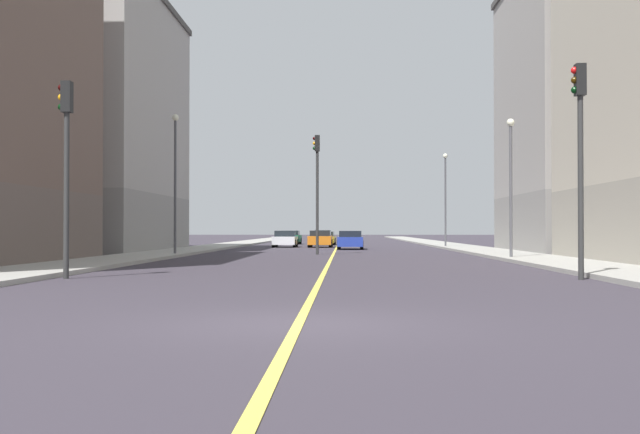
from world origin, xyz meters
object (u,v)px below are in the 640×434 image
object	(u,v)px
building_left_mid	(584,111)
car_green	(291,238)
building_right_midblock	(99,124)
street_lamp_left_far	(445,190)
car_white	(285,239)
car_teal	(323,237)
car_blue	(350,240)
street_lamp_left_near	(511,172)
car_yellow	(325,238)
traffic_light_left_near	(580,140)
street_lamp_right_near	(175,169)
traffic_light_median_far	(317,178)
car_orange	(320,239)
traffic_light_right_near	(66,150)

from	to	relation	value
building_left_mid	car_green	world-z (taller)	building_left_mid
car_green	building_right_midblock	bearing A→B (deg)	-112.85
street_lamp_left_far	car_white	world-z (taller)	street_lamp_left_far
car_teal	car_blue	bearing A→B (deg)	-83.72
street_lamp_left_near	car_green	distance (m)	41.57
building_right_midblock	street_lamp_left_far	distance (m)	26.02
car_blue	car_yellow	xyz separation A→B (m)	(-2.22, 15.97, -0.03)
traffic_light_left_near	street_lamp_right_near	world-z (taller)	street_lamp_right_near
car_teal	car_blue	size ratio (longest dim) A/B	0.96
street_lamp_left_near	car_yellow	size ratio (longest dim) A/B	1.47
building_left_mid	traffic_light_median_far	size ratio (longest dim) A/B	2.56
street_lamp_left_near	car_orange	bearing A→B (deg)	110.12
traffic_light_right_near	traffic_light_median_far	size ratio (longest dim) A/B	0.84
traffic_light_left_near	car_teal	xyz separation A→B (m)	(-8.94, 58.37, -3.28)
street_lamp_right_near	traffic_light_right_near	bearing A→B (deg)	-87.07
car_green	car_white	distance (m)	12.70
car_green	traffic_light_median_far	bearing A→B (deg)	-83.35
traffic_light_right_near	car_orange	distance (m)	41.23
street_lamp_left_near	car_blue	distance (m)	21.54
car_white	car_yellow	world-z (taller)	car_white
car_orange	car_blue	bearing A→B (deg)	-69.81
car_yellow	car_blue	bearing A→B (deg)	-82.10
building_left_mid	street_lamp_right_near	size ratio (longest dim) A/B	2.34
traffic_light_median_far	street_lamp_left_near	bearing A→B (deg)	-40.47
building_left_mid	car_yellow	size ratio (longest dim) A/B	3.97
car_white	car_orange	world-z (taller)	car_orange
street_lamp_right_near	car_green	bearing A→B (deg)	83.77
car_green	car_yellow	size ratio (longest dim) A/B	0.92
traffic_light_left_near	car_teal	world-z (taller)	traffic_light_left_near
building_left_mid	building_right_midblock	world-z (taller)	building_left_mid
car_teal	traffic_light_median_far	bearing A→B (deg)	-88.89
traffic_light_left_near	traffic_light_right_near	distance (m)	14.69
traffic_light_right_near	car_blue	bearing A→B (deg)	76.25
building_right_midblock	street_lamp_left_far	size ratio (longest dim) A/B	2.55
traffic_light_left_near	street_lamp_right_near	xyz separation A→B (m)	(-15.67, 19.23, 0.67)
car_green	car_yellow	world-z (taller)	car_green
building_left_mid	traffic_light_left_near	bearing A→B (deg)	-106.80
traffic_light_right_near	traffic_light_median_far	bearing A→B (deg)	73.83
building_left_mid	car_blue	xyz separation A→B (m)	(-14.26, 7.91, -8.03)
traffic_light_median_far	car_blue	distance (m)	12.77
car_white	car_blue	size ratio (longest dim) A/B	0.98
traffic_light_left_near	street_lamp_left_far	bearing A→B (deg)	88.49
car_blue	car_orange	xyz separation A→B (m)	(-2.34, 6.37, 0.02)
street_lamp_left_far	car_white	xyz separation A→B (m)	(-12.49, 2.54, -3.81)
car_blue	car_yellow	distance (m)	16.12
building_left_mid	traffic_light_median_far	distance (m)	17.29
car_orange	building_right_midblock	bearing A→B (deg)	-138.45
traffic_light_left_near	car_white	world-z (taller)	traffic_light_left_near
car_green	car_blue	world-z (taller)	car_blue
building_left_mid	car_blue	world-z (taller)	building_left_mid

